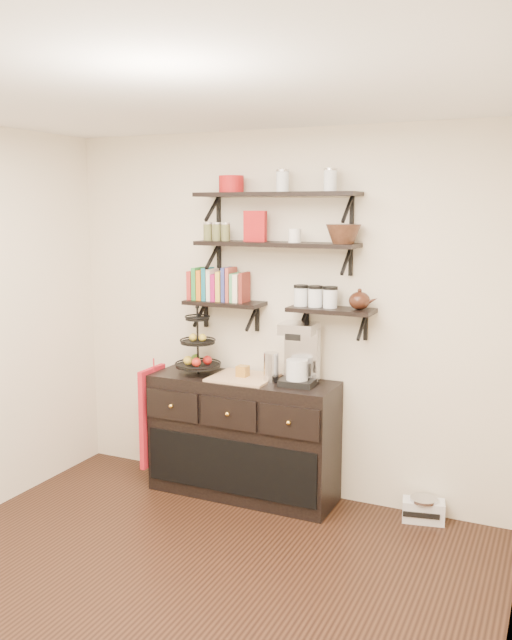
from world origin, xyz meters
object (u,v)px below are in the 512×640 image
at_px(coffee_maker, 300,355).
at_px(radio, 423,510).
at_px(sideboard, 243,437).
at_px(fruit_stand, 198,351).

relative_size(coffee_maker, radio, 1.46).
height_order(sideboard, radio, sideboard).
xyz_separation_m(fruit_stand, coffee_maker, (0.81, 0.03, 0.04)).
relative_size(sideboard, fruit_stand, 2.80).
bearing_deg(radio, sideboard, 173.25).
relative_size(sideboard, radio, 4.58).
height_order(fruit_stand, radio, fruit_stand).
xyz_separation_m(fruit_stand, radio, (1.70, 0.11, -0.99)).
bearing_deg(coffee_maker, radio, 1.83).
relative_size(sideboard, coffee_maker, 3.13).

